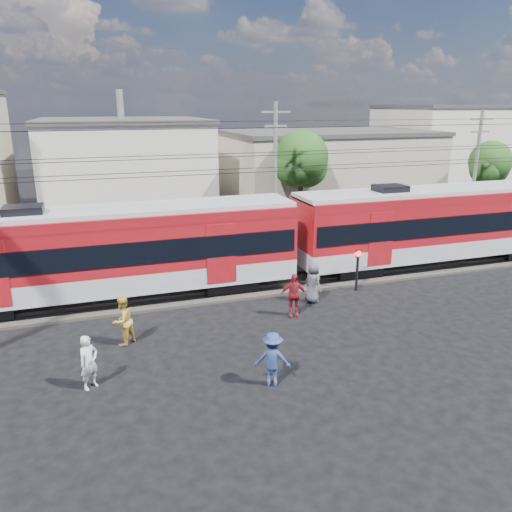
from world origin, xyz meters
The scene contains 19 objects.
ground centered at (0.00, 0.00, 0.00)m, with size 120.00×120.00×0.00m, color black.
track_bed centered at (0.00, 8.00, 0.06)m, with size 70.00×3.40×0.12m, color #2D2823.
rail_near centered at (0.00, 7.25, 0.18)m, with size 70.00×0.12×0.12m, color #59544C.
rail_far centered at (0.00, 8.75, 0.18)m, with size 70.00×0.12×0.12m, color #59544C.
commuter_train centered at (-3.87, 8.00, 2.40)m, with size 50.30×3.08×4.17m.
building_midwest centered at (-2.00, 27.00, 3.66)m, with size 12.24×12.24×7.30m.
building_mideast centered at (14.00, 24.00, 3.16)m, with size 16.32×10.20×6.30m.
building_east centered at (28.00, 28.00, 4.16)m, with size 10.20×10.20×8.30m.
utility_pole_mid centered at (6.00, 15.00, 4.53)m, with size 1.80×0.24×8.50m.
utility_pole_east centered at (20.00, 14.00, 4.28)m, with size 1.80×0.24×8.00m.
tree_near centered at (9.19, 18.09, 4.66)m, with size 3.82×3.64×6.72m.
tree_far centered at (24.19, 17.09, 3.99)m, with size 3.36×3.12×5.76m.
pedestrian_a centered at (-5.19, 1.01, 0.86)m, with size 0.63×0.41×1.72m, color silver.
pedestrian_b centered at (-4.00, 3.68, 0.92)m, with size 0.89×0.69×1.83m, color gold.
pedestrian_c centered at (0.14, -0.57, 0.87)m, with size 1.12×0.65×1.74m, color navy.
pedestrian_d centered at (2.76, 4.08, 0.91)m, with size 1.07×0.44×1.82m, color maroon.
pedestrian_e centered at (4.14, 5.21, 0.90)m, with size 0.88×0.57×1.79m, color #4C4B50.
car_silver centered at (21.52, 13.23, 0.72)m, with size 1.71×4.25×1.45m, color #AEAFB5.
crossing_signal centered at (6.67, 5.87, 1.37)m, with size 0.29×0.29×1.97m.
Camera 1 is at (-4.64, -13.36, 8.32)m, focal length 35.00 mm.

